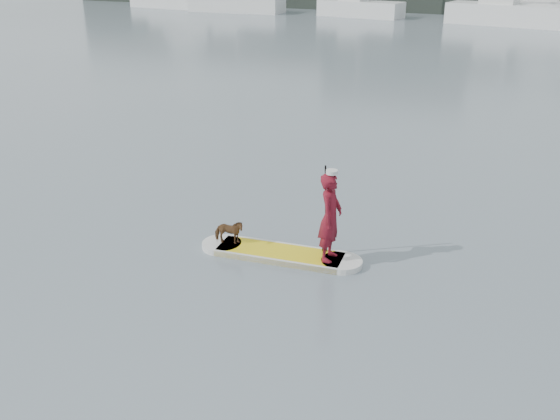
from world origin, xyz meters
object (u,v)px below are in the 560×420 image
at_px(paddleboard, 280,254).
at_px(sailboat_a, 165,0).
at_px(sailboat_c, 360,7).
at_px(dog, 229,232).
at_px(sailboat_b, 236,2).
at_px(paddler, 330,217).
at_px(sailboat_d, 509,12).

distance_m(paddleboard, sailboat_a, 54.95).
height_order(paddleboard, sailboat_c, sailboat_c).
distance_m(dog, sailboat_c, 45.47).
relative_size(sailboat_a, sailboat_b, 0.83).
bearing_deg(sailboat_c, paddleboard, -66.35).
bearing_deg(paddler, sailboat_c, 14.00).
bearing_deg(sailboat_d, paddler, -79.02).
distance_m(sailboat_a, sailboat_c, 20.15).
bearing_deg(sailboat_b, paddleboard, -63.61).
relative_size(dog, sailboat_d, 0.04).
xyz_separation_m(sailboat_a, sailboat_d, (32.43, -2.28, 0.23)).
bearing_deg(dog, paddler, -100.36).
distance_m(paddler, dog, 2.17).
height_order(paddler, sailboat_b, sailboat_b).
bearing_deg(sailboat_d, dog, -81.79).
bearing_deg(paddler, dog, 93.16).
bearing_deg(sailboat_b, sailboat_a, 169.94).
distance_m(sailboat_b, sailboat_d, 24.05).
distance_m(paddler, sailboat_d, 42.66).
bearing_deg(sailboat_a, dog, -48.13).
xyz_separation_m(paddleboard, sailboat_a, (-31.50, 45.02, 0.69)).
height_order(paddleboard, paddler, paddler).
height_order(dog, sailboat_c, sailboat_c).
bearing_deg(dog, sailboat_c, -2.10).
height_order(paddler, dog, paddler).
bearing_deg(sailboat_d, sailboat_c, -175.83).
xyz_separation_m(sailboat_b, sailboat_c, (11.74, 0.45, -0.13)).
relative_size(paddler, sailboat_d, 0.13).
bearing_deg(paddleboard, sailboat_d, 83.95).
height_order(dog, sailboat_b, sailboat_b).
relative_size(paddleboard, sailboat_b, 0.25).
bearing_deg(sailboat_c, sailboat_a, -173.11).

